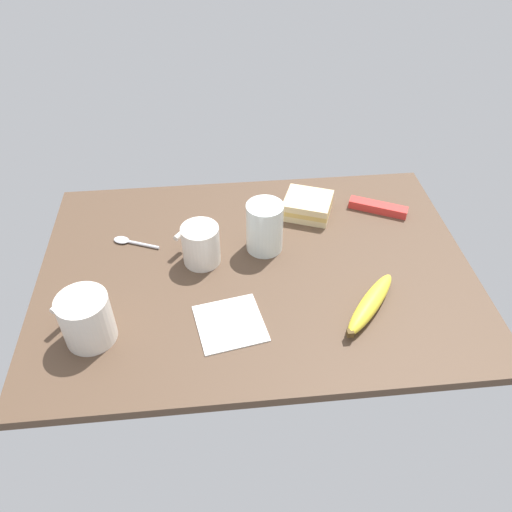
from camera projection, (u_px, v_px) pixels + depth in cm
name	position (u px, v px, depth cm)	size (l,w,h in cm)	color
tabletop	(256.00, 270.00, 107.27)	(90.00, 64.00, 2.00)	#4C3828
coffee_mug_black	(201.00, 244.00, 105.07)	(9.64, 9.01, 8.77)	silver
coffee_mug_milky	(86.00, 318.00, 89.28)	(11.33, 10.22, 9.77)	silver
sandwich_main	(308.00, 206.00, 119.03)	(13.30, 12.70, 4.40)	beige
glass_of_milk	(265.00, 229.00, 107.84)	(7.86, 7.86, 11.28)	silver
banana	(370.00, 304.00, 96.36)	(14.43, 16.40, 3.52)	yellow
spoon	(129.00, 242.00, 112.10)	(10.66, 5.59, 0.80)	silver
snack_bar	(378.00, 207.00, 120.49)	(13.64, 2.81, 2.00)	red
paper_napkin	(230.00, 323.00, 94.79)	(12.16, 12.16, 0.30)	white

